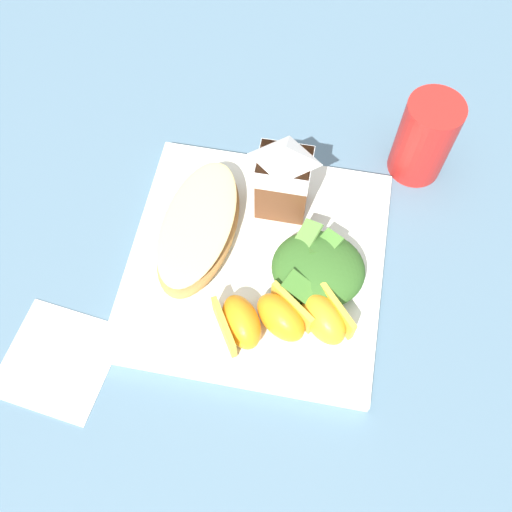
# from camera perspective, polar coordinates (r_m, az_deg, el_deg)

# --- Properties ---
(ground) EXTENTS (3.00, 3.00, 0.00)m
(ground) POSITION_cam_1_polar(r_m,az_deg,el_deg) (0.65, 0.00, -1.02)
(ground) COLOR slate
(white_plate) EXTENTS (0.28, 0.28, 0.02)m
(white_plate) POSITION_cam_1_polar(r_m,az_deg,el_deg) (0.65, 0.00, -0.72)
(white_plate) COLOR white
(white_plate) RESTS_ON ground
(cheesy_pizza_bread) EXTENTS (0.09, 0.18, 0.04)m
(cheesy_pizza_bread) POSITION_cam_1_polar(r_m,az_deg,el_deg) (0.64, -5.70, 2.77)
(cheesy_pizza_bread) COLOR #B77F42
(cheesy_pizza_bread) RESTS_ON white_plate
(green_salad_pile) EXTENTS (0.10, 0.10, 0.05)m
(green_salad_pile) POSITION_cam_1_polar(r_m,az_deg,el_deg) (0.61, 6.18, -1.23)
(green_salad_pile) COLOR #336023
(green_salad_pile) RESTS_ON white_plate
(milk_carton) EXTENTS (0.06, 0.04, 0.11)m
(milk_carton) POSITION_cam_1_polar(r_m,az_deg,el_deg) (0.62, 2.75, 7.90)
(milk_carton) COLOR brown
(milk_carton) RESTS_ON white_plate
(orange_wedge_front) EXTENTS (0.06, 0.07, 0.04)m
(orange_wedge_front) POSITION_cam_1_polar(r_m,az_deg,el_deg) (0.59, -1.87, -6.56)
(orange_wedge_front) COLOR orange
(orange_wedge_front) RESTS_ON white_plate
(orange_wedge_middle) EXTENTS (0.07, 0.07, 0.04)m
(orange_wedge_middle) POSITION_cam_1_polar(r_m,az_deg,el_deg) (0.59, 2.60, -5.97)
(orange_wedge_middle) COLOR orange
(orange_wedge_middle) RESTS_ON white_plate
(orange_wedge_rear) EXTENTS (0.07, 0.07, 0.04)m
(orange_wedge_rear) POSITION_cam_1_polar(r_m,az_deg,el_deg) (0.59, 6.85, -6.10)
(orange_wedge_rear) COLOR orange
(orange_wedge_rear) RESTS_ON white_plate
(paper_napkin) EXTENTS (0.12, 0.12, 0.00)m
(paper_napkin) POSITION_cam_1_polar(r_m,az_deg,el_deg) (0.65, -19.03, -9.70)
(paper_napkin) COLOR white
(paper_napkin) RESTS_ON ground
(drinking_red_cup) EXTENTS (0.06, 0.06, 0.11)m
(drinking_red_cup) POSITION_cam_1_polar(r_m,az_deg,el_deg) (0.71, 16.37, 11.11)
(drinking_red_cup) COLOR red
(drinking_red_cup) RESTS_ON ground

